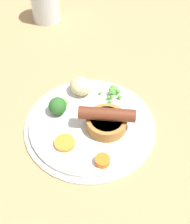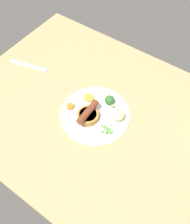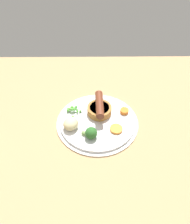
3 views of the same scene
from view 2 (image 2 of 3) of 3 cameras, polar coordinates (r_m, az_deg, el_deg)
dining_table at (r=96.72cm, az=1.00°, el=-0.98°), size 110.00×80.00×3.00cm
dinner_plate at (r=94.89cm, az=-0.01°, el=-0.38°), size 26.78×26.78×1.40cm
sausage_pudding at (r=91.17cm, az=-1.63°, el=-0.62°), size 8.05×11.02×5.12cm
pea_pile at (r=89.15cm, az=2.77°, el=-4.02°), size 5.03×5.09×1.88cm
broccoli_floret_near at (r=95.43cm, az=3.38°, el=2.66°), size 4.95×3.74×3.74cm
potato_chunk_1 at (r=91.76cm, az=5.35°, el=-0.72°), size 6.56×6.69×3.58cm
carrot_slice_0 at (r=97.85cm, az=-1.43°, el=3.29°), size 4.38×4.38×0.81cm
carrot_slice_1 at (r=95.51cm, az=-5.67°, el=1.30°), size 3.92×3.92×1.28cm
fork at (r=115.23cm, az=-14.94°, el=10.19°), size 17.78×6.34×0.60cm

